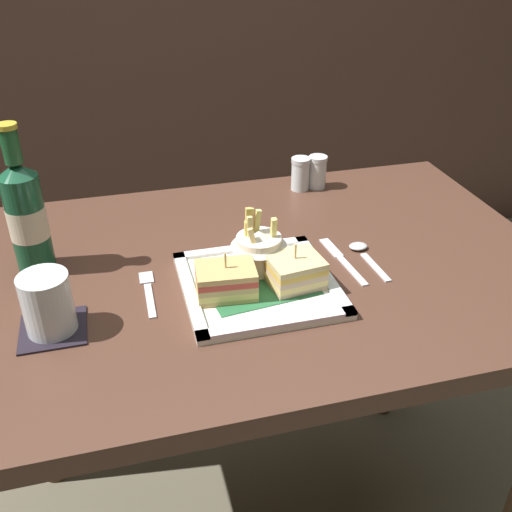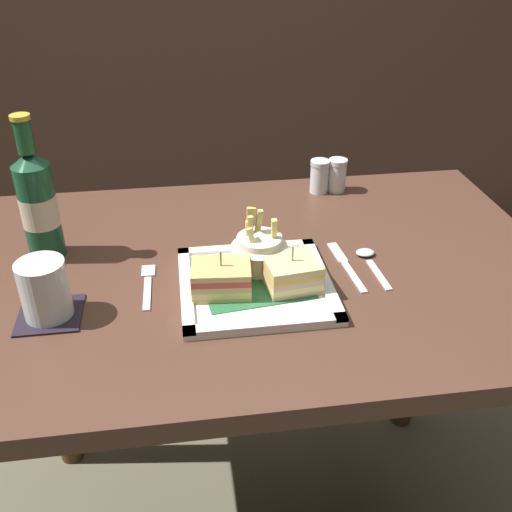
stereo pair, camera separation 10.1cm
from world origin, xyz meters
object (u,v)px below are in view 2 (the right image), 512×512
object	(u,v)px
knife	(345,264)
spoon	(369,259)
dining_table	(257,320)
sandwich_half_right	(292,273)
water_glass	(45,293)
fries_cup	(259,246)
square_plate	(255,285)
salt_shaker	(319,178)
beer_bottle	(38,204)
fork	(148,284)
pepper_shaker	(337,177)
sandwich_half_left	(221,279)

from	to	relation	value
knife	spoon	xyz separation A→B (m)	(0.05, 0.01, 0.00)
dining_table	knife	bearing A→B (deg)	-9.77
sandwich_half_right	knife	size ratio (longest dim) A/B	0.56
spoon	water_glass	bearing A→B (deg)	-170.97
fries_cup	knife	bearing A→B (deg)	2.01
square_plate	salt_shaker	xyz separation A→B (m)	(0.20, 0.37, 0.03)
beer_bottle	knife	bearing A→B (deg)	-11.81
square_plate	water_glass	size ratio (longest dim) A/B	2.67
beer_bottle	salt_shaker	distance (m)	0.60
dining_table	beer_bottle	distance (m)	0.46
fork	spoon	world-z (taller)	spoon
salt_shaker	fries_cup	bearing A→B (deg)	-119.94
fries_cup	pepper_shaker	distance (m)	0.39
sandwich_half_left	fork	xyz separation A→B (m)	(-0.12, 0.05, -0.03)
sandwich_half_right	knife	distance (m)	0.14
fries_cup	square_plate	bearing A→B (deg)	-106.03
beer_bottle	pepper_shaker	bearing A→B (deg)	18.49
square_plate	fork	xyz separation A→B (m)	(-0.18, 0.04, -0.00)
dining_table	knife	size ratio (longest dim) A/B	6.46
sandwich_half_left	salt_shaker	xyz separation A→B (m)	(0.26, 0.38, -0.00)
sandwich_half_right	fork	distance (m)	0.25
salt_shaker	water_glass	bearing A→B (deg)	-143.24
square_plate	spoon	bearing A→B (deg)	14.59
dining_table	fries_cup	xyz separation A→B (m)	(-0.00, -0.03, 0.18)
knife	pepper_shaker	bearing A→B (deg)	78.13
dining_table	sandwich_half_right	distance (m)	0.20
sandwich_half_left	knife	bearing A→B (deg)	16.50
fries_cup	beer_bottle	distance (m)	0.40
sandwich_half_right	beer_bottle	world-z (taller)	beer_bottle
square_plate	sandwich_half_right	bearing A→B (deg)	-16.04
sandwich_half_right	fork	xyz separation A→B (m)	(-0.24, 0.05, -0.03)
fries_cup	water_glass	bearing A→B (deg)	-167.51
fries_cup	water_glass	size ratio (longest dim) A/B	1.19
water_glass	dining_table	bearing A→B (deg)	17.54
salt_shaker	square_plate	bearing A→B (deg)	-118.35
fork	knife	world-z (taller)	same
fries_cup	spoon	bearing A→B (deg)	3.04
sandwich_half_left	spoon	xyz separation A→B (m)	(0.28, 0.07, -0.03)
sandwich_half_left	fork	world-z (taller)	sandwich_half_left
sandwich_half_right	pepper_shaker	size ratio (longest dim) A/B	1.28
fries_cup	fork	bearing A→B (deg)	-177.03
fork	pepper_shaker	distance (m)	0.54
salt_shaker	pepper_shaker	size ratio (longest dim) A/B	1.00
square_plate	salt_shaker	bearing A→B (deg)	61.65
dining_table	square_plate	world-z (taller)	square_plate
sandwich_half_left	sandwich_half_right	xyz separation A→B (m)	(0.12, 0.00, -0.00)
fries_cup	beer_bottle	xyz separation A→B (m)	(-0.38, 0.12, 0.05)
knife	sandwich_half_left	bearing A→B (deg)	-163.50
square_plate	sandwich_half_left	xyz separation A→B (m)	(-0.06, -0.02, 0.03)
pepper_shaker	square_plate	bearing A→B (deg)	-123.07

